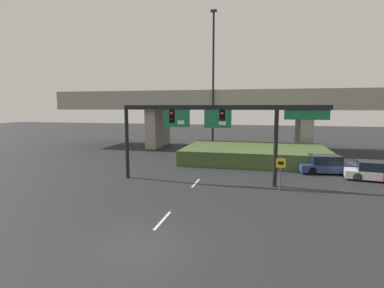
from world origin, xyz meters
name	(u,v)px	position (x,y,z in m)	size (l,w,h in m)	color
ground_plane	(141,245)	(0.00, 0.00, 0.00)	(160.00, 160.00, 0.00)	#262628
lane_markings	(205,172)	(0.00, 13.56, 0.00)	(0.14, 24.22, 0.01)	silver
signal_gantry	(212,120)	(1.10, 10.29, 4.48)	(14.47, 0.44, 5.55)	black
speed_limit_sign	(281,169)	(5.77, 9.34, 1.42)	(0.60, 0.11, 2.17)	#4C4C4C
highway_light_pole_near	(213,80)	(-1.19, 24.35, 8.51)	(0.70, 0.36, 16.27)	black
overpass_bridge	(227,107)	(0.00, 28.33, 5.33)	(44.48, 7.92, 7.40)	gray
grass_embankment	(255,154)	(3.85, 19.96, 0.71)	(13.79, 9.22, 1.41)	#42562D
parked_sedan_near_right	(326,165)	(9.73, 15.62, 0.68)	(4.72, 2.52, 1.48)	navy
parked_sedan_mid_right	(376,172)	(12.83, 13.76, 0.65)	(4.58, 2.55, 1.41)	silver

